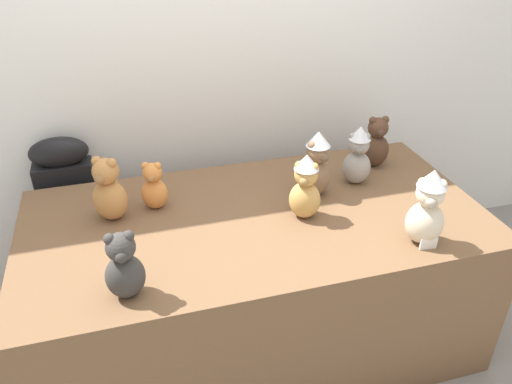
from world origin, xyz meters
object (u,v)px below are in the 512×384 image
object	(u,v)px
display_table	(256,281)
teddy_bear_charcoal	(124,267)
instrument_case	(73,218)
teddy_bear_cocoa	(376,143)
teddy_bear_mocha	(317,165)
teddy_bear_cream	(427,208)
teddy_bear_ginger	(154,187)
teddy_bear_ash	(358,156)
teddy_bear_caramel	(109,191)
teddy_bear_honey	(305,187)

from	to	relation	value
display_table	teddy_bear_charcoal	world-z (taller)	teddy_bear_charcoal
instrument_case	teddy_bear_cocoa	bearing A→B (deg)	-12.93
instrument_case	teddy_bear_mocha	size ratio (longest dim) A/B	2.97
display_table	teddy_bear_cream	distance (m)	0.86
teddy_bear_mocha	teddy_bear_ginger	world-z (taller)	teddy_bear_mocha
teddy_bear_ash	teddy_bear_ginger	distance (m)	0.94
teddy_bear_ash	teddy_bear_ginger	bearing A→B (deg)	-159.14
display_table	teddy_bear_cocoa	size ratio (longest dim) A/B	7.43
teddy_bear_caramel	teddy_bear_ginger	distance (m)	0.19
teddy_bear_ginger	teddy_bear_honey	size ratio (longest dim) A/B	0.75
teddy_bear_ginger	teddy_bear_cocoa	bearing A→B (deg)	21.18
instrument_case	teddy_bear_ash	world-z (taller)	teddy_bear_ash
display_table	teddy_bear_ginger	size ratio (longest dim) A/B	8.87
teddy_bear_ash	display_table	bearing A→B (deg)	-141.15
teddy_bear_cream	teddy_bear_mocha	world-z (taller)	teddy_bear_cream
teddy_bear_ash	teddy_bear_charcoal	world-z (taller)	teddy_bear_ash
display_table	instrument_case	world-z (taller)	instrument_case
display_table	teddy_bear_mocha	size ratio (longest dim) A/B	6.33
teddy_bear_cream	teddy_bear_ginger	xyz separation A→B (m)	(-0.98, 0.55, -0.05)
display_table	teddy_bear_charcoal	bearing A→B (deg)	-147.66
display_table	teddy_bear_honey	size ratio (longest dim) A/B	6.70
teddy_bear_ginger	display_table	bearing A→B (deg)	-8.88
teddy_bear_honey	display_table	bearing A→B (deg)	-166.98
instrument_case	teddy_bear_charcoal	xyz separation A→B (m)	(0.25, -0.98, 0.38)
teddy_bear_charcoal	teddy_bear_honey	size ratio (longest dim) A/B	0.89
teddy_bear_caramel	teddy_bear_mocha	world-z (taller)	teddy_bear_mocha
display_table	teddy_bear_cocoa	bearing A→B (deg)	22.22
teddy_bear_ash	teddy_bear_mocha	size ratio (longest dim) A/B	0.93
display_table	teddy_bear_ginger	distance (m)	0.65
display_table	teddy_bear_cream	xyz separation A→B (m)	(0.58, -0.36, 0.52)
teddy_bear_cocoa	teddy_bear_ginger	distance (m)	1.11
teddy_bear_ginger	teddy_bear_honey	xyz separation A→B (m)	(0.60, -0.25, 0.04)
teddy_bear_charcoal	teddy_bear_cream	distance (m)	1.14
teddy_bear_cream	teddy_bear_honey	xyz separation A→B (m)	(-0.38, 0.30, -0.01)
teddy_bear_caramel	teddy_bear_mocha	distance (m)	0.90
display_table	teddy_bear_ash	distance (m)	0.75
teddy_bear_cocoa	teddy_bear_mocha	size ratio (longest dim) A/B	0.85
teddy_bear_caramel	display_table	bearing A→B (deg)	17.18
display_table	teddy_bear_ginger	world-z (taller)	teddy_bear_ginger
teddy_bear_caramel	teddy_bear_honey	bearing A→B (deg)	16.68
teddy_bear_cream	teddy_bear_mocha	size ratio (longest dim) A/B	1.04
teddy_bear_mocha	teddy_bear_caramel	bearing A→B (deg)	157.22
instrument_case	teddy_bear_cream	distance (m)	1.76
teddy_bear_caramel	teddy_bear_ginger	world-z (taller)	teddy_bear_caramel
teddy_bear_mocha	display_table	bearing A→B (deg)	178.83
teddy_bear_ash	teddy_bear_cocoa	distance (m)	0.22
display_table	teddy_bear_mocha	xyz separation A→B (m)	(0.31, 0.10, 0.52)
teddy_bear_cocoa	teddy_bear_honey	world-z (taller)	teddy_bear_honey
teddy_bear_cocoa	teddy_bear_cream	xyz separation A→B (m)	(-0.12, -0.64, 0.03)
teddy_bear_charcoal	teddy_bear_ginger	distance (m)	0.56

